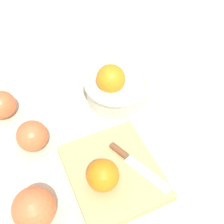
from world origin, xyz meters
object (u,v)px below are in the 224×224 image
orange_on_board (103,175)px  apple_front_left_2 (1,105)px  apple_front_right (34,208)px  knife (131,160)px  apple_front_left (32,136)px  bowl (116,87)px  cutting_board (113,172)px

orange_on_board → apple_front_left_2: bearing=-145.8°
apple_front_right → apple_front_left_2: size_ratio=1.17×
knife → apple_front_left: (-0.12, -0.19, 0.01)m
knife → apple_front_left: bearing=-121.7°
apple_front_left_2 → bowl: bearing=84.4°
cutting_board → orange_on_board: size_ratio=3.22×
orange_on_board → apple_front_right: bearing=-81.1°
cutting_board → orange_on_board: bearing=-50.7°
apple_front_left → apple_front_left_2: bearing=-152.9°
apple_front_right → apple_front_left_2: apple_front_right is taller
apple_front_left → knife: bearing=58.3°
orange_on_board → knife: orange_on_board is taller
cutting_board → knife: bearing=101.0°
apple_front_right → apple_front_left: 0.17m
orange_on_board → apple_front_left: size_ratio=0.92×
bowl → apple_front_left_2: (-0.03, -0.28, -0.01)m
apple_front_right → apple_front_left: size_ratio=1.15×
knife → cutting_board: bearing=-79.0°
orange_on_board → apple_front_left_2: orange_on_board is taller
apple_front_left → apple_front_right: bearing=-5.4°
orange_on_board → knife: size_ratio=0.45×
cutting_board → knife: size_ratio=1.45×
bowl → cutting_board: bearing=-18.9°
cutting_board → apple_front_left: size_ratio=2.96×
bowl → apple_front_right: size_ratio=2.07×
apple_front_right → cutting_board: bearing=105.1°
apple_front_left_2 → orange_on_board: bearing=34.2°
apple_front_right → apple_front_left_2: 0.29m
cutting_board → orange_on_board: orange_on_board is taller
apple_front_left → orange_on_board: bearing=39.0°
apple_front_right → apple_front_left: apple_front_right is taller
bowl → apple_front_left_2: 0.28m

